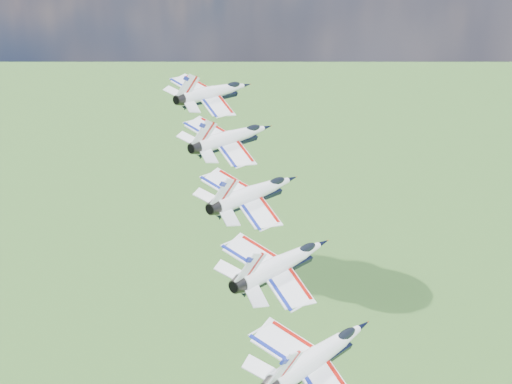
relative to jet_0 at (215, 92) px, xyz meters
The scene contains 5 objects.
jet_0 is the anchor object (origin of this frame).
jet_1 10.77m from the jet_0, 45.83° to the right, with size 9.06×13.42×4.01m, color white, non-canonical shape.
jet_2 21.54m from the jet_0, 45.83° to the right, with size 9.06×13.42×4.01m, color white, non-canonical shape.
jet_3 32.32m from the jet_0, 45.83° to the right, with size 9.06×13.42×4.01m, color silver, non-canonical shape.
jet_4 43.09m from the jet_0, 45.83° to the right, with size 9.06×13.42×4.01m, color white, non-canonical shape.
Camera 1 is at (36.13, -38.93, 170.00)m, focal length 50.00 mm.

